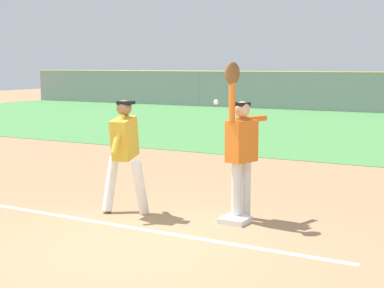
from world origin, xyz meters
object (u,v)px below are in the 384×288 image
(runner, at_px, (125,148))
(parked_car_black, at_px, (253,92))
(baseball, at_px, (216,102))
(fielder, at_px, (241,143))
(parked_car_green, at_px, (363,95))
(first_base, at_px, (235,220))

(runner, height_order, parked_car_black, runner)
(baseball, xyz_separation_m, parked_car_black, (-10.08, 24.49, -1.03))
(fielder, bearing_deg, parked_car_green, -65.14)
(runner, bearing_deg, parked_car_green, 84.14)
(first_base, relative_size, parked_car_green, 0.08)
(runner, bearing_deg, first_base, -0.47)
(baseball, height_order, parked_car_green, baseball)
(first_base, relative_size, runner, 0.22)
(baseball, bearing_deg, parked_car_green, 98.59)
(parked_car_green, bearing_deg, first_base, -75.42)
(fielder, relative_size, baseball, 30.81)
(baseball, bearing_deg, fielder, 11.96)
(first_base, xyz_separation_m, runner, (-1.68, -0.32, 0.96))
(fielder, xyz_separation_m, parked_car_black, (-10.44, 24.41, -0.45))
(runner, height_order, parked_car_green, runner)
(first_base, bearing_deg, fielder, 94.99)
(parked_car_black, height_order, parked_car_green, same)
(first_base, bearing_deg, parked_car_green, 99.42)
(parked_car_green, bearing_deg, baseball, -76.25)
(runner, bearing_deg, fielder, 6.49)
(fielder, xyz_separation_m, baseball, (-0.36, -0.08, 0.58))
(baseball, distance_m, parked_car_black, 26.50)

